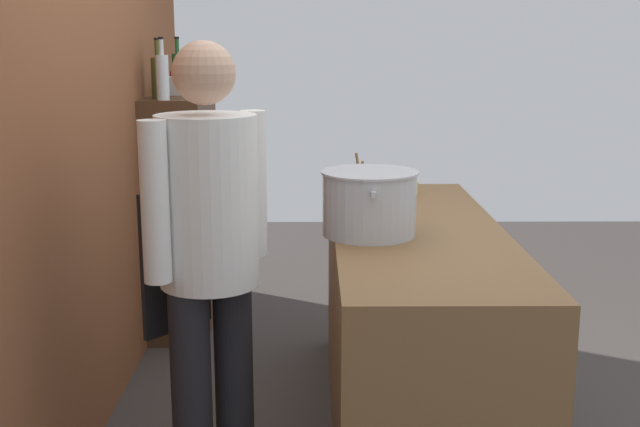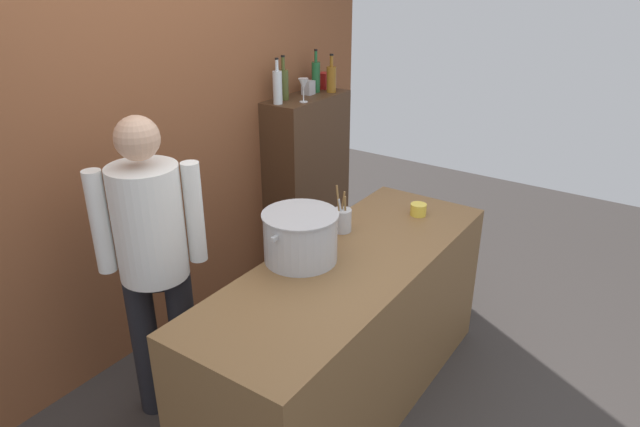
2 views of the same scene
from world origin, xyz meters
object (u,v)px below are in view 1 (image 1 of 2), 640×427
(wine_bottle_green, at_px, (178,72))
(wine_bottle_amber, at_px, (197,75))
(butter_jar, at_px, (409,187))
(wine_bottle_olive, at_px, (158,76))
(chef, at_px, (208,248))
(spice_tin_red, at_px, (179,82))
(stockpot_large, at_px, (369,203))
(wine_glass_tall, at_px, (190,75))
(utensil_crock, at_px, (362,198))
(wine_bottle_clear, at_px, (162,76))
(spice_tin_silver, at_px, (175,86))

(wine_bottle_green, distance_m, wine_bottle_amber, 0.12)
(butter_jar, bearing_deg, wine_bottle_olive, 72.95)
(chef, bearing_deg, spice_tin_red, -127.60)
(chef, distance_m, wine_bottle_olive, 1.83)
(stockpot_large, bearing_deg, wine_bottle_green, 32.32)
(wine_glass_tall, distance_m, spice_tin_red, 0.50)
(utensil_crock, distance_m, wine_bottle_clear, 1.33)
(wine_bottle_green, relative_size, wine_glass_tall, 1.89)
(chef, xyz_separation_m, utensil_crock, (0.85, -0.58, 0.01))
(chef, xyz_separation_m, butter_jar, (1.29, -0.84, -0.03))
(chef, height_order, wine_glass_tall, chef)
(butter_jar, xyz_separation_m, wine_glass_tall, (0.42, 1.14, 0.54))
(wine_bottle_green, height_order, spice_tin_silver, wine_bottle_green)
(wine_bottle_clear, xyz_separation_m, wine_glass_tall, (0.15, -0.12, -0.00))
(wine_bottle_amber, relative_size, spice_tin_red, 2.33)
(chef, height_order, stockpot_large, chef)
(utensil_crock, bearing_deg, wine_bottle_olive, 51.26)
(wine_bottle_green, xyz_separation_m, wine_glass_tall, (-0.33, -0.12, -0.00))
(wine_bottle_green, relative_size, spice_tin_silver, 3.12)
(wine_bottle_olive, distance_m, wine_bottle_amber, 0.44)
(wine_bottle_green, distance_m, spice_tin_silver, 0.12)
(wine_bottle_green, xyz_separation_m, wine_bottle_amber, (0.07, -0.10, -0.02))
(butter_jar, bearing_deg, wine_glass_tall, 69.93)
(chef, relative_size, spice_tin_silver, 15.94)
(wine_bottle_green, bearing_deg, butter_jar, -120.63)
(utensil_crock, bearing_deg, spice_tin_red, 37.42)
(wine_bottle_amber, bearing_deg, wine_bottle_olive, 160.36)
(stockpot_large, bearing_deg, chef, 127.98)
(wine_bottle_green, bearing_deg, wine_bottle_olive, 171.88)
(stockpot_large, xyz_separation_m, wine_bottle_olive, (1.24, 1.05, 0.44))
(utensil_crock, height_order, wine_bottle_clear, wine_bottle_clear)
(wine_glass_tall, bearing_deg, spice_tin_red, 16.43)
(chef, relative_size, utensil_crock, 6.03)
(spice_tin_silver, bearing_deg, wine_bottle_amber, -30.82)
(wine_bottle_green, relative_size, spice_tin_red, 2.60)
(chef, distance_m, spice_tin_silver, 2.03)
(utensil_crock, height_order, wine_glass_tall, wine_glass_tall)
(spice_tin_silver, bearing_deg, utensil_crock, -137.32)
(stockpot_large, relative_size, spice_tin_red, 3.54)
(butter_jar, xyz_separation_m, wine_bottle_olive, (0.40, 1.31, 0.53))
(utensil_crock, height_order, butter_jar, utensil_crock)
(wine_bottle_clear, xyz_separation_m, spice_tin_silver, (0.37, -0.00, -0.07))
(wine_bottle_amber, height_order, spice_tin_red, wine_bottle_amber)
(wine_bottle_olive, xyz_separation_m, wine_bottle_amber, (0.41, -0.15, -0.01))
(butter_jar, bearing_deg, stockpot_large, 163.01)
(wine_bottle_olive, bearing_deg, utensil_crock, -128.74)
(stockpot_large, height_order, wine_bottle_green, wine_bottle_green)
(utensil_crock, relative_size, spice_tin_red, 2.20)
(chef, distance_m, wine_bottle_clear, 1.70)
(wine_bottle_amber, xyz_separation_m, wine_glass_tall, (-0.40, -0.02, 0.02))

